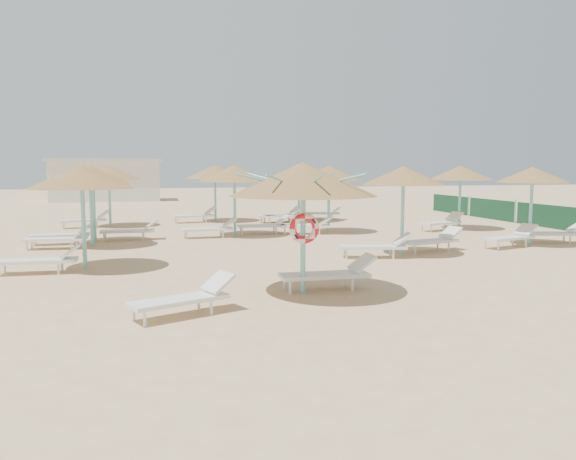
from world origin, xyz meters
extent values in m
plane|color=tan|center=(0.00, 0.00, 0.00)|extent=(120.00, 120.00, 0.00)
cylinder|color=#73C8C6|center=(0.25, 0.13, 1.15)|extent=(0.11, 0.11, 2.29)
cone|color=olive|center=(0.25, 0.13, 2.39)|extent=(3.05, 3.05, 0.69)
cylinder|color=#73C8C6|center=(0.25, 0.13, 2.14)|extent=(0.20, 0.20, 0.12)
cylinder|color=#73C8C6|center=(0.95, 0.13, 2.34)|extent=(1.38, 0.04, 0.35)
cylinder|color=#73C8C6|center=(0.75, 0.63, 2.34)|extent=(1.01, 1.01, 0.35)
cylinder|color=#73C8C6|center=(0.25, 0.83, 2.34)|extent=(0.04, 1.38, 0.35)
cylinder|color=#73C8C6|center=(-0.24, 0.63, 2.34)|extent=(1.01, 1.01, 0.35)
cylinder|color=#73C8C6|center=(-0.45, 0.13, 2.34)|extent=(1.38, 0.04, 0.35)
cylinder|color=#73C8C6|center=(-0.24, -0.37, 2.34)|extent=(1.01, 1.01, 0.35)
cylinder|color=#73C8C6|center=(0.25, -0.57, 2.34)|extent=(0.04, 1.38, 0.35)
cylinder|color=#73C8C6|center=(0.75, -0.37, 2.34)|extent=(1.01, 1.01, 0.35)
torus|color=red|center=(0.25, 0.03, 1.38)|extent=(0.64, 0.15, 0.64)
cylinder|color=white|center=(-2.95, -1.61, 0.13)|extent=(0.06, 0.06, 0.26)
cylinder|color=white|center=(-3.14, -1.18, 0.13)|extent=(0.06, 0.06, 0.26)
cylinder|color=white|center=(-1.79, -1.11, 0.13)|extent=(0.06, 0.06, 0.26)
cylinder|color=white|center=(-1.98, -0.68, 0.13)|extent=(0.06, 0.06, 0.26)
cube|color=white|center=(-2.36, -1.10, 0.30)|extent=(1.86, 1.24, 0.07)
cube|color=white|center=(-1.63, -0.78, 0.52)|extent=(0.64, 0.69, 0.34)
cylinder|color=white|center=(-0.03, 0.10, 0.14)|extent=(0.06, 0.06, 0.28)
cylinder|color=white|center=(-0.02, 0.60, 0.14)|extent=(0.06, 0.06, 0.28)
cylinder|color=white|center=(1.34, 0.08, 0.14)|extent=(0.06, 0.06, 0.28)
cylinder|color=white|center=(1.35, 0.59, 0.14)|extent=(0.06, 0.06, 0.28)
cube|color=white|center=(0.79, 0.34, 0.32)|extent=(1.93, 0.65, 0.08)
cube|color=white|center=(1.65, 0.33, 0.57)|extent=(0.50, 0.61, 0.37)
cylinder|color=#73C8C6|center=(-4.48, 4.26, 1.15)|extent=(0.11, 0.11, 2.30)
cone|color=olive|center=(-4.48, 4.26, 2.39)|extent=(2.65, 2.65, 0.60)
cylinder|color=#73C8C6|center=(-4.48, 4.26, 2.15)|extent=(0.20, 0.20, 0.12)
cylinder|color=white|center=(-6.38, 4.14, 0.14)|extent=(0.06, 0.06, 0.28)
cylinder|color=white|center=(-5.04, 3.59, 0.14)|extent=(0.06, 0.06, 0.28)
cylinder|color=white|center=(-5.03, 4.09, 0.14)|extent=(0.06, 0.06, 0.28)
cube|color=white|center=(-5.58, 3.86, 0.32)|extent=(1.92, 0.68, 0.08)
cube|color=white|center=(-4.73, 3.83, 0.56)|extent=(0.50, 0.62, 0.36)
cylinder|color=#73C8C6|center=(-4.71, 9.73, 1.15)|extent=(0.11, 0.11, 2.30)
cone|color=olive|center=(-4.71, 9.73, 2.38)|extent=(2.36, 2.36, 0.53)
cylinder|color=#73C8C6|center=(-4.71, 9.73, 2.15)|extent=(0.20, 0.20, 0.12)
cylinder|color=white|center=(-6.60, 9.06, 0.14)|extent=(0.06, 0.06, 0.28)
cylinder|color=white|center=(-6.62, 9.56, 0.14)|extent=(0.06, 0.06, 0.28)
cylinder|color=white|center=(-5.25, 9.10, 0.14)|extent=(0.06, 0.06, 0.28)
cylinder|color=white|center=(-5.27, 9.60, 0.14)|extent=(0.06, 0.06, 0.28)
cube|color=white|center=(-5.81, 9.33, 0.32)|extent=(1.92, 0.68, 0.08)
cube|color=white|center=(-4.96, 9.36, 0.56)|extent=(0.50, 0.62, 0.36)
cylinder|color=white|center=(-4.42, 9.81, 0.14)|extent=(0.06, 0.06, 0.28)
cylinder|color=white|center=(-4.40, 10.31, 0.14)|extent=(0.06, 0.06, 0.28)
cylinder|color=white|center=(-3.07, 9.76, 0.14)|extent=(0.06, 0.06, 0.28)
cylinder|color=white|center=(-3.05, 10.26, 0.14)|extent=(0.06, 0.06, 0.28)
cube|color=white|center=(-3.61, 10.03, 0.32)|extent=(1.92, 0.68, 0.08)
cube|color=white|center=(-2.76, 10.00, 0.56)|extent=(0.50, 0.62, 0.36)
cylinder|color=#73C8C6|center=(-4.53, 15.11, 1.15)|extent=(0.11, 0.11, 2.30)
cone|color=olive|center=(-4.53, 15.11, 2.39)|extent=(2.76, 2.76, 0.62)
cylinder|color=#73C8C6|center=(-4.53, 15.11, 2.15)|extent=(0.20, 0.20, 0.12)
cylinder|color=white|center=(-6.36, 14.31, 0.14)|extent=(0.06, 0.06, 0.28)
cylinder|color=white|center=(-6.46, 14.80, 0.14)|extent=(0.06, 0.06, 0.28)
cylinder|color=white|center=(-5.04, 14.58, 0.14)|extent=(0.06, 0.06, 0.28)
cylinder|color=white|center=(-5.14, 15.07, 0.14)|extent=(0.06, 0.06, 0.28)
cube|color=white|center=(-5.63, 14.71, 0.32)|extent=(1.99, 0.99, 0.08)
cube|color=white|center=(-4.79, 14.88, 0.56)|extent=(0.59, 0.68, 0.36)
cylinder|color=#73C8C6|center=(0.37, 10.36, 1.15)|extent=(0.11, 0.11, 2.30)
cone|color=olive|center=(0.37, 10.36, 2.39)|extent=(2.77, 2.77, 0.62)
cylinder|color=#73C8C6|center=(0.37, 10.36, 2.15)|extent=(0.20, 0.20, 0.12)
cylinder|color=white|center=(-1.52, 9.68, 0.14)|extent=(0.06, 0.06, 0.28)
cylinder|color=white|center=(-1.54, 10.18, 0.14)|extent=(0.06, 0.06, 0.28)
cylinder|color=white|center=(-0.17, 9.73, 0.14)|extent=(0.06, 0.06, 0.28)
cylinder|color=white|center=(-0.20, 10.23, 0.14)|extent=(0.06, 0.06, 0.28)
cube|color=white|center=(-0.73, 9.96, 0.32)|extent=(1.92, 0.70, 0.08)
cube|color=white|center=(0.11, 10.00, 0.56)|extent=(0.51, 0.62, 0.36)
cylinder|color=white|center=(0.66, 10.44, 0.14)|extent=(0.06, 0.06, 0.28)
cylinder|color=white|center=(0.68, 10.94, 0.14)|extent=(0.06, 0.06, 0.28)
cylinder|color=white|center=(2.00, 10.39, 0.14)|extent=(0.06, 0.06, 0.28)
cylinder|color=white|center=(2.03, 10.89, 0.14)|extent=(0.06, 0.06, 0.28)
cube|color=white|center=(1.47, 10.66, 0.32)|extent=(1.92, 0.70, 0.08)
cube|color=white|center=(2.31, 10.63, 0.56)|extent=(0.51, 0.62, 0.36)
cylinder|color=#73C8C6|center=(0.31, 16.29, 1.15)|extent=(0.11, 0.11, 2.30)
cone|color=olive|center=(0.31, 16.29, 2.40)|extent=(2.86, 2.86, 0.64)
cylinder|color=#73C8C6|center=(0.31, 16.29, 2.15)|extent=(0.20, 0.20, 0.12)
cylinder|color=white|center=(-1.55, 15.53, 0.14)|extent=(0.06, 0.06, 0.28)
cylinder|color=white|center=(-1.62, 16.02, 0.14)|extent=(0.06, 0.06, 0.28)
cylinder|color=white|center=(-0.21, 15.73, 0.14)|extent=(0.06, 0.06, 0.28)
cylinder|color=white|center=(-0.29, 16.22, 0.14)|extent=(0.06, 0.06, 0.28)
cube|color=white|center=(-0.79, 15.89, 0.32)|extent=(1.97, 0.90, 0.08)
cube|color=white|center=(0.05, 16.02, 0.56)|extent=(0.57, 0.67, 0.36)
cylinder|color=#73C8C6|center=(4.59, 4.52, 1.15)|extent=(0.11, 0.11, 2.30)
cone|color=olive|center=(4.59, 4.52, 2.38)|extent=(2.47, 2.47, 0.56)
cylinder|color=#73C8C6|center=(4.59, 4.52, 2.15)|extent=(0.20, 0.20, 0.12)
cylinder|color=white|center=(2.65, 4.07, 0.14)|extent=(0.06, 0.06, 0.28)
cylinder|color=white|center=(2.77, 4.56, 0.14)|extent=(0.06, 0.06, 0.28)
cylinder|color=white|center=(3.96, 3.75, 0.14)|extent=(0.06, 0.06, 0.28)
cylinder|color=white|center=(4.08, 4.24, 0.14)|extent=(0.06, 0.06, 0.28)
cube|color=white|center=(3.49, 4.12, 0.32)|extent=(1.99, 1.05, 0.08)
cube|color=white|center=(4.31, 3.92, 0.56)|extent=(0.61, 0.70, 0.36)
cylinder|color=white|center=(4.97, 4.39, 0.14)|extent=(0.06, 0.06, 0.28)
cylinder|color=white|center=(4.85, 4.88, 0.14)|extent=(0.06, 0.06, 0.28)
cylinder|color=white|center=(6.28, 4.71, 0.14)|extent=(0.06, 0.06, 0.28)
cylinder|color=white|center=(6.16, 5.20, 0.14)|extent=(0.06, 0.06, 0.28)
cube|color=white|center=(5.69, 4.82, 0.32)|extent=(1.99, 1.05, 0.08)
cube|color=white|center=(6.51, 5.03, 0.56)|extent=(0.61, 0.70, 0.36)
cylinder|color=#73C8C6|center=(4.23, 10.59, 1.15)|extent=(0.11, 0.11, 2.30)
cone|color=olive|center=(4.23, 10.59, 2.39)|extent=(2.62, 2.62, 0.59)
cylinder|color=#73C8C6|center=(4.23, 10.59, 2.15)|extent=(0.20, 0.20, 0.12)
cylinder|color=white|center=(2.29, 10.12, 0.14)|extent=(0.06, 0.06, 0.28)
cylinder|color=white|center=(2.40, 10.61, 0.14)|extent=(0.06, 0.06, 0.28)
cylinder|color=white|center=(3.61, 9.83, 0.14)|extent=(0.06, 0.06, 0.28)
cylinder|color=white|center=(3.72, 10.32, 0.14)|extent=(0.06, 0.06, 0.28)
cube|color=white|center=(3.13, 10.19, 0.32)|extent=(1.99, 1.02, 0.08)
cube|color=white|center=(3.96, 10.01, 0.56)|extent=(0.60, 0.69, 0.36)
cylinder|color=#73C8C6|center=(4.22, 15.19, 1.15)|extent=(0.11, 0.11, 2.30)
cone|color=olive|center=(4.22, 15.19, 2.39)|extent=(2.63, 2.63, 0.59)
cylinder|color=#73C8C6|center=(4.22, 15.19, 2.15)|extent=(0.20, 0.20, 0.12)
cylinder|color=white|center=(2.30, 14.59, 0.14)|extent=(0.06, 0.06, 0.28)
cylinder|color=white|center=(2.33, 15.09, 0.14)|extent=(0.06, 0.06, 0.28)
cylinder|color=white|center=(3.65, 14.51, 0.14)|extent=(0.06, 0.06, 0.28)
cylinder|color=white|center=(3.68, 15.01, 0.14)|extent=(0.06, 0.06, 0.28)
cube|color=white|center=(3.12, 14.79, 0.32)|extent=(1.93, 0.73, 0.08)
cube|color=white|center=(3.96, 14.75, 0.56)|extent=(0.52, 0.63, 0.36)
cylinder|color=#73C8C6|center=(9.70, 5.37, 1.15)|extent=(0.11, 0.11, 2.30)
cone|color=olive|center=(9.70, 5.37, 2.38)|extent=(2.36, 2.36, 0.53)
cylinder|color=#73C8C6|center=(9.70, 5.37, 2.15)|extent=(0.20, 0.20, 0.12)
cylinder|color=white|center=(7.90, 4.50, 0.14)|extent=(0.06, 0.06, 0.28)
cylinder|color=white|center=(7.76, 4.98, 0.14)|extent=(0.06, 0.06, 0.28)
cylinder|color=white|center=(9.20, 4.89, 0.14)|extent=(0.06, 0.06, 0.28)
cylinder|color=white|center=(9.05, 5.37, 0.14)|extent=(0.06, 0.06, 0.28)
cube|color=white|center=(8.60, 4.97, 0.32)|extent=(2.00, 1.14, 0.08)
cube|color=white|center=(9.41, 5.21, 0.56)|extent=(0.64, 0.71, 0.36)
cylinder|color=white|center=(9.96, 5.66, 0.14)|extent=(0.06, 0.06, 0.28)
cylinder|color=white|center=(10.10, 6.14, 0.14)|extent=(0.06, 0.06, 0.28)
cylinder|color=white|center=(11.25, 5.27, 0.14)|extent=(0.06, 0.06, 0.28)
cylinder|color=white|center=(11.40, 5.75, 0.14)|extent=(0.06, 0.06, 0.28)
cube|color=white|center=(10.80, 5.67, 0.32)|extent=(2.00, 1.14, 0.08)
cube|color=white|center=(11.61, 5.43, 0.56)|extent=(0.64, 0.71, 0.36)
cylinder|color=#73C8C6|center=(10.02, 10.40, 1.15)|extent=(0.11, 0.11, 2.30)
cone|color=olive|center=(10.02, 10.40, 2.39)|extent=(2.67, 2.67, 0.60)
cylinder|color=#73C8C6|center=(10.02, 10.40, 2.15)|extent=(0.20, 0.20, 0.12)
cylinder|color=white|center=(8.25, 9.51, 0.14)|extent=(0.06, 0.06, 0.28)
cylinder|color=white|center=(8.09, 9.98, 0.14)|extent=(0.06, 0.06, 0.28)
cylinder|color=white|center=(9.53, 9.94, 0.14)|extent=(0.06, 0.06, 0.28)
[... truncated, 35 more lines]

